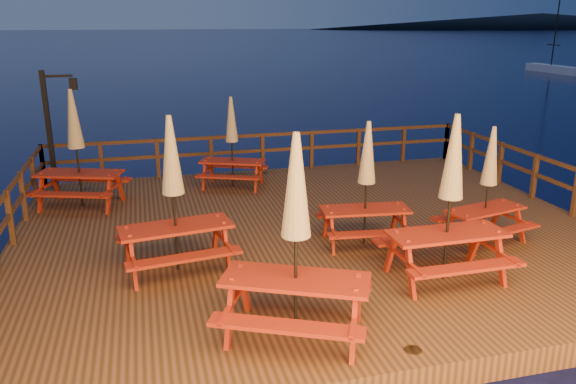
% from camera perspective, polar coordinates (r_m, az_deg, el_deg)
% --- Properties ---
extents(ground, '(500.00, 500.00, 0.00)m').
position_cam_1_polar(ground, '(11.88, 2.40, -5.61)').
color(ground, black).
rests_on(ground, ground).
extents(deck, '(12.00, 10.00, 0.40)m').
position_cam_1_polar(deck, '(11.80, 2.41, -4.72)').
color(deck, '#3F2C14').
rests_on(deck, ground).
extents(deck_piles, '(11.44, 9.44, 1.40)m').
position_cam_1_polar(deck_piles, '(12.00, 2.38, -6.93)').
color(deck_piles, '#391C12').
rests_on(deck_piles, ground).
extents(railing, '(11.80, 9.75, 1.10)m').
position_cam_1_polar(railing, '(13.12, 0.20, 2.01)').
color(railing, '#391C12').
rests_on(railing, deck).
extents(lamp_post, '(0.85, 0.18, 3.00)m').
position_cam_1_polar(lamp_post, '(15.35, -22.65, 6.87)').
color(lamp_post, black).
rests_on(lamp_post, deck).
extents(headland_right, '(230.40, 86.40, 7.00)m').
position_cam_1_polar(headland_right, '(305.38, 24.37, 15.56)').
color(headland_right, black).
rests_on(headland_right, ground).
extents(sailboat, '(1.12, 6.39, 9.50)m').
position_cam_1_polar(sailboat, '(55.97, 25.41, 11.21)').
color(sailboat, white).
rests_on(sailboat, ground).
extents(picnic_table_0, '(2.03, 1.88, 2.34)m').
position_cam_1_polar(picnic_table_0, '(14.44, -5.72, 5.19)').
color(picnic_table_0, maroon).
rests_on(picnic_table_0, deck).
extents(picnic_table_1, '(1.86, 1.64, 2.29)m').
position_cam_1_polar(picnic_table_1, '(11.39, 19.68, 0.83)').
color(picnic_table_1, maroon).
rests_on(picnic_table_1, deck).
extents(picnic_table_2, '(2.10, 1.82, 2.72)m').
position_cam_1_polar(picnic_table_2, '(9.61, -11.57, -0.04)').
color(picnic_table_2, maroon).
rests_on(picnic_table_2, deck).
extents(picnic_table_3, '(2.51, 2.34, 2.85)m').
position_cam_1_polar(picnic_table_3, '(7.41, 0.81, -4.36)').
color(picnic_table_3, maroon).
rests_on(picnic_table_3, deck).
extents(picnic_table_4, '(1.96, 1.62, 2.80)m').
position_cam_1_polar(picnic_table_4, '(9.43, 16.17, -0.46)').
color(picnic_table_4, maroon).
rests_on(picnic_table_4, deck).
extents(picnic_table_5, '(1.84, 1.58, 2.41)m').
position_cam_1_polar(picnic_table_5, '(10.69, 7.96, 1.02)').
color(picnic_table_5, maroon).
rests_on(picnic_table_5, deck).
extents(picnic_table_6, '(2.31, 2.09, 2.72)m').
position_cam_1_polar(picnic_table_6, '(13.65, -20.71, 4.30)').
color(picnic_table_6, maroon).
rests_on(picnic_table_6, deck).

